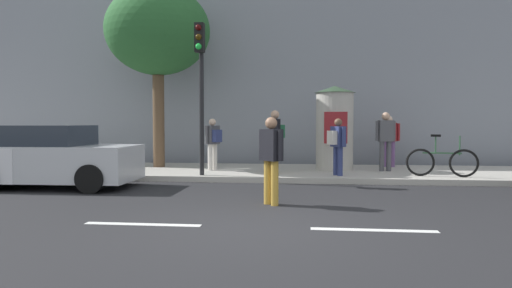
{
  "coord_description": "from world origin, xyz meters",
  "views": [
    {
      "loc": [
        0.78,
        -6.76,
        1.54
      ],
      "look_at": [
        -0.21,
        2.0,
        1.14
      ],
      "focal_mm": 32.76,
      "sensor_mm": 36.0,
      "label": 1
    }
  ],
  "objects_px": {
    "pedestrian_near_pole": "(337,142)",
    "pedestrian_in_light_jacket": "(213,140)",
    "traffic_light": "(200,73)",
    "pedestrian_with_backpack": "(389,137)",
    "bicycle_leaning": "(442,162)",
    "poster_column": "(335,127)",
    "pedestrian_tallest": "(271,154)",
    "pedestrian_in_dark_shirt": "(276,135)",
    "parked_car_silver": "(43,157)",
    "street_tree": "(158,32)",
    "pedestrian_in_red_top": "(386,137)"
  },
  "relations": [
    {
      "from": "pedestrian_tallest",
      "to": "pedestrian_with_backpack",
      "type": "relative_size",
      "value": 1.02
    },
    {
      "from": "pedestrian_tallest",
      "to": "pedestrian_near_pole",
      "type": "height_order",
      "value": "pedestrian_near_pole"
    },
    {
      "from": "pedestrian_near_pole",
      "to": "pedestrian_in_light_jacket",
      "type": "xyz_separation_m",
      "value": [
        -3.54,
        1.04,
        0.01
      ]
    },
    {
      "from": "pedestrian_in_red_top",
      "to": "bicycle_leaning",
      "type": "distance_m",
      "value": 1.85
    },
    {
      "from": "traffic_light",
      "to": "poster_column",
      "type": "distance_m",
      "value": 4.33
    },
    {
      "from": "traffic_light",
      "to": "pedestrian_near_pole",
      "type": "xyz_separation_m",
      "value": [
        3.57,
        0.42,
        -1.8
      ]
    },
    {
      "from": "traffic_light",
      "to": "pedestrian_in_dark_shirt",
      "type": "bearing_deg",
      "value": 26.32
    },
    {
      "from": "street_tree",
      "to": "pedestrian_tallest",
      "type": "relative_size",
      "value": 3.43
    },
    {
      "from": "pedestrian_in_dark_shirt",
      "to": "pedestrian_in_red_top",
      "type": "xyz_separation_m",
      "value": [
        3.11,
        0.77,
        -0.05
      ]
    },
    {
      "from": "pedestrian_in_dark_shirt",
      "to": "bicycle_leaning",
      "type": "xyz_separation_m",
      "value": [
        4.33,
        -0.49,
        -0.65
      ]
    },
    {
      "from": "pedestrian_tallest",
      "to": "bicycle_leaning",
      "type": "relative_size",
      "value": 0.94
    },
    {
      "from": "pedestrian_in_light_jacket",
      "to": "parked_car_silver",
      "type": "relative_size",
      "value": 0.35
    },
    {
      "from": "pedestrian_tallest",
      "to": "pedestrian_with_backpack",
      "type": "xyz_separation_m",
      "value": [
        3.21,
        6.37,
        0.14
      ]
    },
    {
      "from": "pedestrian_tallest",
      "to": "pedestrian_near_pole",
      "type": "relative_size",
      "value": 1.09
    },
    {
      "from": "poster_column",
      "to": "parked_car_silver",
      "type": "height_order",
      "value": "poster_column"
    },
    {
      "from": "pedestrian_in_dark_shirt",
      "to": "pedestrian_near_pole",
      "type": "xyz_separation_m",
      "value": [
        1.66,
        -0.52,
        -0.16
      ]
    },
    {
      "from": "bicycle_leaning",
      "to": "poster_column",
      "type": "bearing_deg",
      "value": 150.06
    },
    {
      "from": "pedestrian_near_pole",
      "to": "bicycle_leaning",
      "type": "distance_m",
      "value": 2.71
    },
    {
      "from": "traffic_light",
      "to": "pedestrian_with_backpack",
      "type": "height_order",
      "value": "traffic_light"
    },
    {
      "from": "pedestrian_in_light_jacket",
      "to": "parked_car_silver",
      "type": "bearing_deg",
      "value": -139.05
    },
    {
      "from": "poster_column",
      "to": "parked_car_silver",
      "type": "bearing_deg",
      "value": -153.23
    },
    {
      "from": "pedestrian_near_pole",
      "to": "pedestrian_in_dark_shirt",
      "type": "bearing_deg",
      "value": 162.51
    },
    {
      "from": "pedestrian_in_dark_shirt",
      "to": "bicycle_leaning",
      "type": "bearing_deg",
      "value": -6.47
    },
    {
      "from": "pedestrian_with_backpack",
      "to": "parked_car_silver",
      "type": "relative_size",
      "value": 0.37
    },
    {
      "from": "poster_column",
      "to": "pedestrian_with_backpack",
      "type": "height_order",
      "value": "poster_column"
    },
    {
      "from": "pedestrian_in_red_top",
      "to": "parked_car_silver",
      "type": "bearing_deg",
      "value": -158.81
    },
    {
      "from": "street_tree",
      "to": "pedestrian_in_dark_shirt",
      "type": "relative_size",
      "value": 3.26
    },
    {
      "from": "pedestrian_with_backpack",
      "to": "pedestrian_in_red_top",
      "type": "distance_m",
      "value": 1.38
    },
    {
      "from": "pedestrian_in_dark_shirt",
      "to": "pedestrian_in_red_top",
      "type": "relative_size",
      "value": 1.03
    },
    {
      "from": "pedestrian_in_dark_shirt",
      "to": "bicycle_leaning",
      "type": "relative_size",
      "value": 0.99
    },
    {
      "from": "traffic_light",
      "to": "bicycle_leaning",
      "type": "height_order",
      "value": "traffic_light"
    },
    {
      "from": "pedestrian_in_light_jacket",
      "to": "pedestrian_near_pole",
      "type": "bearing_deg",
      "value": -16.35
    },
    {
      "from": "pedestrian_tallest",
      "to": "poster_column",
      "type": "bearing_deg",
      "value": 74.6
    },
    {
      "from": "street_tree",
      "to": "pedestrian_with_backpack",
      "type": "height_order",
      "value": "street_tree"
    },
    {
      "from": "pedestrian_tallest",
      "to": "bicycle_leaning",
      "type": "height_order",
      "value": "pedestrian_tallest"
    },
    {
      "from": "street_tree",
      "to": "parked_car_silver",
      "type": "distance_m",
      "value": 5.55
    },
    {
      "from": "pedestrian_in_dark_shirt",
      "to": "street_tree",
      "type": "bearing_deg",
      "value": 160.72
    },
    {
      "from": "bicycle_leaning",
      "to": "pedestrian_tallest",
      "type": "bearing_deg",
      "value": -137.46
    },
    {
      "from": "poster_column",
      "to": "bicycle_leaning",
      "type": "distance_m",
      "value": 3.18
    },
    {
      "from": "traffic_light",
      "to": "pedestrian_in_light_jacket",
      "type": "distance_m",
      "value": 2.31
    },
    {
      "from": "pedestrian_in_red_top",
      "to": "parked_car_silver",
      "type": "relative_size",
      "value": 0.39
    },
    {
      "from": "poster_column",
      "to": "pedestrian_in_light_jacket",
      "type": "distance_m",
      "value": 3.61
    },
    {
      "from": "street_tree",
      "to": "parked_car_silver",
      "type": "xyz_separation_m",
      "value": [
        -1.59,
        -3.85,
        -3.66
      ]
    },
    {
      "from": "poster_column",
      "to": "pedestrian_near_pole",
      "type": "xyz_separation_m",
      "value": [
        -0.01,
        -1.56,
        -0.37
      ]
    },
    {
      "from": "pedestrian_in_dark_shirt",
      "to": "parked_car_silver",
      "type": "xyz_separation_m",
      "value": [
        -5.38,
        -2.52,
        -0.47
      ]
    },
    {
      "from": "traffic_light",
      "to": "pedestrian_near_pole",
      "type": "relative_size",
      "value": 2.64
    },
    {
      "from": "poster_column",
      "to": "traffic_light",
      "type": "bearing_deg",
      "value": -151.05
    },
    {
      "from": "pedestrian_in_dark_shirt",
      "to": "pedestrian_near_pole",
      "type": "distance_m",
      "value": 1.75
    },
    {
      "from": "pedestrian_in_red_top",
      "to": "pedestrian_in_light_jacket",
      "type": "height_order",
      "value": "pedestrian_in_red_top"
    },
    {
      "from": "pedestrian_with_backpack",
      "to": "pedestrian_in_light_jacket",
      "type": "relative_size",
      "value": 1.06
    }
  ]
}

